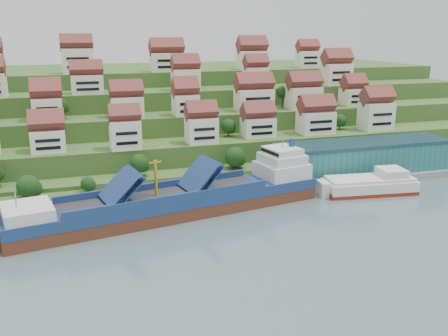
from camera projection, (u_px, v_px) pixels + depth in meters
name	position (u px, v px, depth m)	size (l,w,h in m)	color
ground	(231.00, 210.00, 136.94)	(300.00, 300.00, 0.00)	slate
quay	(276.00, 184.00, 156.30)	(180.00, 14.00, 2.20)	gray
pebble_beach	(7.00, 216.00, 130.78)	(45.00, 20.00, 1.00)	gray
hillside	(159.00, 114.00, 229.21)	(260.00, 128.00, 31.00)	#2D4C1E
hillside_village	(186.00, 95.00, 186.97)	(155.17, 63.68, 29.73)	white
hillside_trees	(151.00, 125.00, 169.16)	(134.94, 62.43, 31.12)	#194316
warehouse	(363.00, 156.00, 165.93)	(60.00, 15.00, 10.00)	#276A6A
flagpole	(277.00, 171.00, 149.62)	(1.28, 0.16, 8.00)	gray
cargo_ship	(181.00, 202.00, 132.77)	(85.45, 27.89, 18.82)	#562B1A
second_ship	(371.00, 185.00, 150.62)	(28.58, 13.62, 7.98)	maroon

